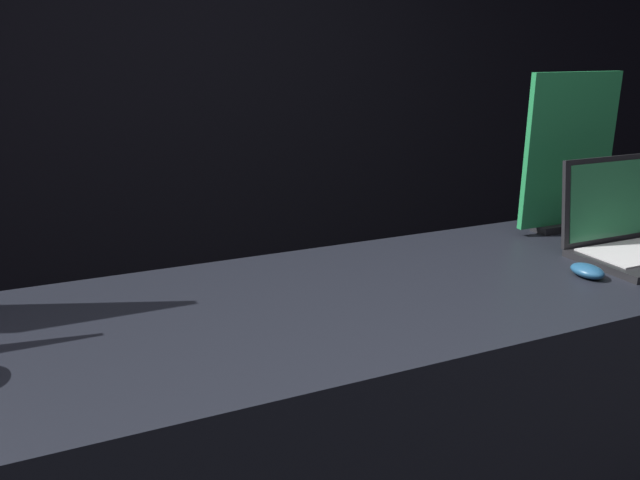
{
  "coord_description": "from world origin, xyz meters",
  "views": [
    {
      "loc": [
        -0.55,
        -0.88,
        1.46
      ],
      "look_at": [
        0.01,
        0.37,
        1.03
      ],
      "focal_mm": 35.0,
      "sensor_mm": 36.0,
      "label": 1
    }
  ],
  "objects": [
    {
      "name": "promo_stand_back",
      "position": [
        0.98,
        0.6,
        1.12
      ],
      "size": [
        0.35,
        0.07,
        0.51
      ],
      "color": "black",
      "rests_on": "display_counter"
    },
    {
      "name": "mouse_back",
      "position": [
        0.71,
        0.23,
        0.9
      ],
      "size": [
        0.07,
        0.1,
        0.03
      ],
      "color": "navy",
      "rests_on": "display_counter"
    },
    {
      "name": "display_counter",
      "position": [
        0.0,
        0.37,
        0.44
      ],
      "size": [
        2.39,
        0.75,
        0.88
      ],
      "color": "black",
      "rests_on": "ground_plane"
    },
    {
      "name": "laptop_back",
      "position": [
        0.98,
        0.32,
        0.95
      ],
      "size": [
        0.39,
        0.29,
        0.27
      ],
      "color": "black",
      "rests_on": "display_counter"
    },
    {
      "name": "wall_back",
      "position": [
        0.0,
        2.19,
        1.4
      ],
      "size": [
        8.0,
        0.05,
        2.8
      ],
      "color": "black",
      "rests_on": "ground_plane"
    }
  ]
}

